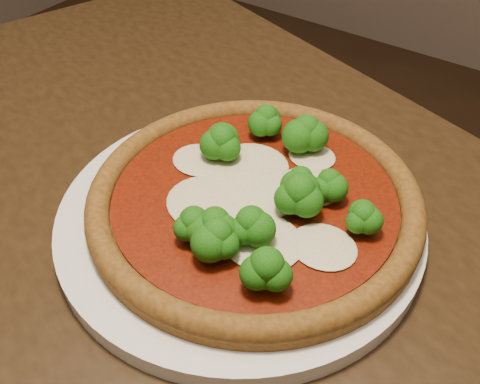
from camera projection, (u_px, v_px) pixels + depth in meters
The scene contains 3 objects.
dining_table at pixel (201, 348), 0.52m from camera, with size 1.38×1.08×0.75m.
plate at pixel (240, 217), 0.50m from camera, with size 0.34×0.34×0.02m, color silver.
pizza at pixel (257, 196), 0.48m from camera, with size 0.31×0.31×0.06m.
Camera 1 is at (0.30, -0.19, 1.11)m, focal length 40.00 mm.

